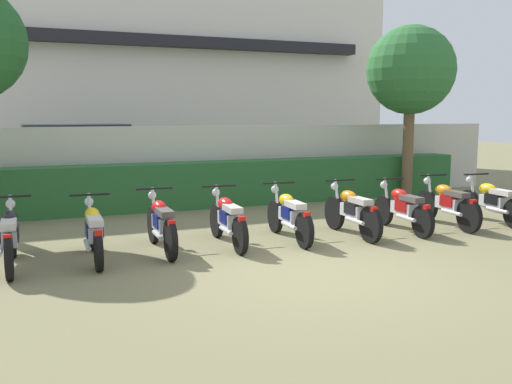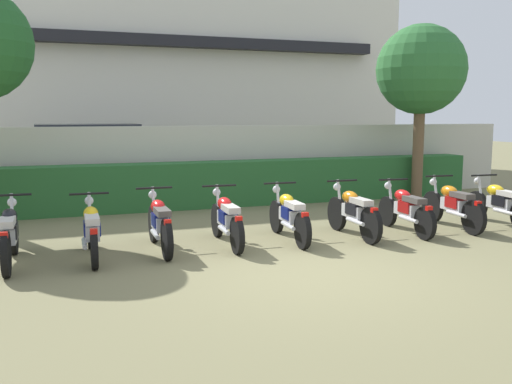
# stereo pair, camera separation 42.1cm
# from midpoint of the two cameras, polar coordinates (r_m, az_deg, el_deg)

# --- Properties ---
(ground) EXTENTS (60.00, 60.00, 0.00)m
(ground) POSITION_cam_midpoint_polar(r_m,az_deg,el_deg) (7.92, 4.61, -8.02)
(ground) COLOR olive
(building) EXTENTS (18.77, 6.50, 8.53)m
(building) POSITION_cam_midpoint_polar(r_m,az_deg,el_deg) (22.36, -13.66, 13.05)
(building) COLOR silver
(building) RESTS_ON ground
(compound_wall) EXTENTS (17.83, 0.30, 1.88)m
(compound_wall) POSITION_cam_midpoint_polar(r_m,az_deg,el_deg) (13.87, -7.76, 2.73)
(compound_wall) COLOR beige
(compound_wall) RESTS_ON ground
(hedge_row) EXTENTS (14.26, 0.70, 1.06)m
(hedge_row) POSITION_cam_midpoint_polar(r_m,az_deg,el_deg) (13.24, -6.97, 0.72)
(hedge_row) COLOR #28602D
(hedge_row) RESTS_ON ground
(parked_car) EXTENTS (4.54, 2.16, 1.89)m
(parked_car) POSITION_cam_midpoint_polar(r_m,az_deg,el_deg) (16.28, -17.81, 3.17)
(parked_car) COLOR #9EA3A8
(parked_car) RESTS_ON ground
(tree_far_side) EXTENTS (2.23, 2.23, 4.38)m
(tree_far_side) POSITION_cam_midpoint_polar(r_m,az_deg,el_deg) (15.08, 14.54, 11.69)
(tree_far_side) COLOR brown
(tree_far_side) RESTS_ON ground
(motorcycle_in_row_1) EXTENTS (0.60, 1.95, 0.97)m
(motorcycle_in_row_1) POSITION_cam_midpoint_polar(r_m,az_deg,el_deg) (8.80, -24.80, -4.08)
(motorcycle_in_row_1) COLOR black
(motorcycle_in_row_1) RESTS_ON ground
(motorcycle_in_row_2) EXTENTS (0.60, 1.87, 0.94)m
(motorcycle_in_row_2) POSITION_cam_midpoint_polar(r_m,az_deg,el_deg) (8.81, -17.37, -3.81)
(motorcycle_in_row_2) COLOR black
(motorcycle_in_row_2) RESTS_ON ground
(motorcycle_in_row_3) EXTENTS (0.60, 1.90, 0.97)m
(motorcycle_in_row_3) POSITION_cam_midpoint_polar(r_m,az_deg,el_deg) (9.10, -10.85, -3.12)
(motorcycle_in_row_3) COLOR black
(motorcycle_in_row_3) RESTS_ON ground
(motorcycle_in_row_4) EXTENTS (0.60, 1.92, 0.95)m
(motorcycle_in_row_4) POSITION_cam_midpoint_polar(r_m,az_deg,el_deg) (9.38, -4.17, -2.73)
(motorcycle_in_row_4) COLOR black
(motorcycle_in_row_4) RESTS_ON ground
(motorcycle_in_row_5) EXTENTS (0.60, 1.94, 0.96)m
(motorcycle_in_row_5) POSITION_cam_midpoint_polar(r_m,az_deg,el_deg) (9.75, 2.11, -2.29)
(motorcycle_in_row_5) COLOR black
(motorcycle_in_row_5) RESTS_ON ground
(motorcycle_in_row_6) EXTENTS (0.60, 1.87, 0.97)m
(motorcycle_in_row_6) POSITION_cam_midpoint_polar(r_m,az_deg,el_deg) (10.18, 8.48, -1.88)
(motorcycle_in_row_6) COLOR black
(motorcycle_in_row_6) RESTS_ON ground
(motorcycle_in_row_7) EXTENTS (0.60, 1.87, 0.95)m
(motorcycle_in_row_7) POSITION_cam_midpoint_polar(r_m,az_deg,el_deg) (10.76, 13.47, -1.56)
(motorcycle_in_row_7) COLOR black
(motorcycle_in_row_7) RESTS_ON ground
(motorcycle_in_row_8) EXTENTS (0.60, 1.92, 0.97)m
(motorcycle_in_row_8) POSITION_cam_midpoint_polar(r_m,az_deg,el_deg) (11.44, 17.72, -1.10)
(motorcycle_in_row_8) COLOR black
(motorcycle_in_row_8) RESTS_ON ground
(motorcycle_in_row_9) EXTENTS (0.60, 1.90, 0.95)m
(motorcycle_in_row_9) POSITION_cam_midpoint_polar(r_m,az_deg,el_deg) (12.14, 21.75, -0.85)
(motorcycle_in_row_9) COLOR black
(motorcycle_in_row_9) RESTS_ON ground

